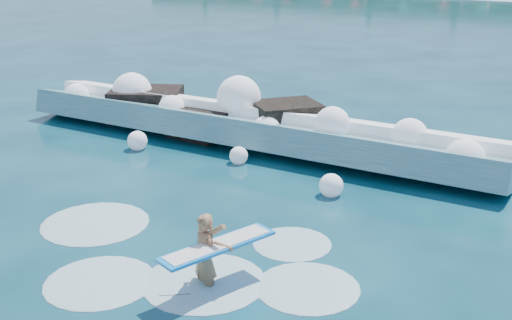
# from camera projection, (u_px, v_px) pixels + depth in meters

# --- Properties ---
(ground) EXTENTS (200.00, 200.00, 0.00)m
(ground) POSITION_uv_depth(u_px,v_px,m) (161.00, 220.00, 15.48)
(ground) COLOR #072D38
(ground) RESTS_ON ground
(breaking_wave) EXTENTS (16.92, 2.68, 1.46)m
(breaking_wave) POSITION_uv_depth(u_px,v_px,m) (248.00, 128.00, 21.24)
(breaking_wave) COLOR teal
(breaking_wave) RESTS_ON ground
(rock_cluster) EXTENTS (8.59, 3.39, 1.48)m
(rock_cluster) POSITION_uv_depth(u_px,v_px,m) (204.00, 116.00, 22.76)
(rock_cluster) COLOR black
(rock_cluster) RESTS_ON ground
(surfer_with_board) EXTENTS (1.36, 2.95, 1.79)m
(surfer_with_board) POSITION_uv_depth(u_px,v_px,m) (208.00, 255.00, 12.33)
(surfer_with_board) COLOR #956A45
(surfer_with_board) RESTS_ON ground
(wave_spray) EXTENTS (15.41, 4.69, 2.11)m
(wave_spray) POSITION_uv_depth(u_px,v_px,m) (235.00, 112.00, 21.39)
(wave_spray) COLOR white
(wave_spray) RESTS_ON ground
(surf_foam) EXTENTS (9.16, 5.43, 0.13)m
(surf_foam) POSITION_uv_depth(u_px,v_px,m) (180.00, 264.00, 13.39)
(surf_foam) COLOR silver
(surf_foam) RESTS_ON ground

